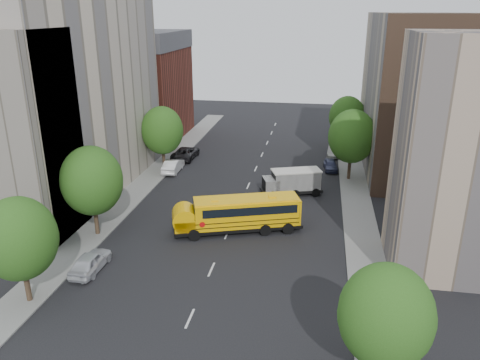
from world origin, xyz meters
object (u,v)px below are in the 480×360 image
(street_tree_4, at_px, (352,136))
(street_tree_0, at_px, (19,239))
(street_tree_3, at_px, (386,316))
(parked_car_4, at_px, (330,165))
(street_tree_5, at_px, (347,117))
(parked_car_0, at_px, (90,262))
(street_tree_1, at_px, (92,181))
(parked_car_1, at_px, (173,166))
(parked_car_5, at_px, (335,150))
(street_tree_2, at_px, (162,130))
(school_bus, at_px, (237,213))
(safari_truck, at_px, (292,182))
(parked_car_2, at_px, (186,153))

(street_tree_4, bearing_deg, street_tree_0, -128.16)
(street_tree_3, bearing_deg, parked_car_4, 93.31)
(street_tree_5, distance_m, parked_car_0, 40.96)
(street_tree_4, xyz_separation_m, parked_car_4, (-2.03, 3.07, -4.44))
(street_tree_1, relative_size, street_tree_5, 1.05)
(street_tree_1, height_order, parked_car_1, street_tree_1)
(street_tree_4, distance_m, parked_car_5, 10.38)
(parked_car_0, bearing_deg, parked_car_4, -123.12)
(street_tree_2, distance_m, parked_car_1, 4.38)
(school_bus, relative_size, parked_car_0, 2.61)
(street_tree_2, relative_size, parked_car_0, 1.78)
(safari_truck, bearing_deg, parked_car_0, -146.66)
(parked_car_0, bearing_deg, parked_car_5, -118.61)
(safari_truck, bearing_deg, street_tree_0, -144.76)
(street_tree_0, bearing_deg, parked_car_4, 57.27)
(parked_car_0, bearing_deg, street_tree_2, -84.16)
(street_tree_2, relative_size, parked_car_1, 1.66)
(parked_car_2, height_order, parked_car_5, same)
(parked_car_4, relative_size, parked_car_5, 0.79)
(street_tree_5, xyz_separation_m, safari_truck, (-6.13, -17.77, -3.28))
(street_tree_3, xyz_separation_m, street_tree_4, (0.00, 32.00, 0.62))
(school_bus, bearing_deg, parked_car_0, -157.66)
(parked_car_5, bearing_deg, safari_truck, -101.73)
(parked_car_4, bearing_deg, parked_car_1, -173.24)
(parked_car_0, bearing_deg, street_tree_0, 63.77)
(parked_car_0, bearing_deg, street_tree_1, -68.16)
(street_tree_2, distance_m, street_tree_4, 22.00)
(street_tree_5, height_order, school_bus, street_tree_5)
(parked_car_4, bearing_deg, street_tree_4, -61.66)
(street_tree_0, xyz_separation_m, parked_car_2, (1.40, 32.60, -3.86))
(street_tree_1, xyz_separation_m, school_bus, (11.72, 2.71, -3.20))
(parked_car_1, bearing_deg, parked_car_5, -153.36)
(parked_car_2, relative_size, parked_car_4, 1.50)
(street_tree_5, height_order, parked_car_2, street_tree_5)
(street_tree_3, distance_m, parked_car_2, 42.16)
(street_tree_1, xyz_separation_m, street_tree_5, (22.00, 30.00, -0.25))
(street_tree_1, relative_size, parked_car_5, 1.67)
(safari_truck, xyz_separation_m, parked_car_4, (4.10, 8.84, -0.78))
(street_tree_3, xyz_separation_m, parked_car_0, (-19.80, 8.36, -3.72))
(street_tree_5, distance_m, parked_car_2, 22.24)
(school_bus, distance_m, parked_car_0, 12.70)
(parked_car_1, bearing_deg, safari_truck, 159.85)
(street_tree_4, bearing_deg, school_bus, -123.91)
(parked_car_1, bearing_deg, street_tree_4, -178.99)
(school_bus, xyz_separation_m, parked_car_5, (8.85, 24.63, -0.97))
(street_tree_1, distance_m, parked_car_2, 23.03)
(street_tree_3, xyz_separation_m, parked_car_2, (-20.60, 36.60, -3.67))
(street_tree_4, distance_m, parked_car_2, 21.54)
(street_tree_0, xyz_separation_m, school_bus, (11.72, 12.71, -2.89))
(street_tree_3, height_order, street_tree_4, street_tree_4)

